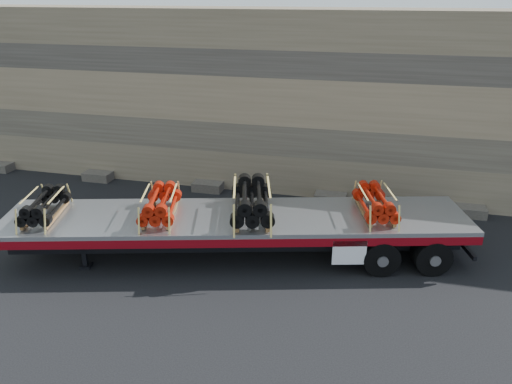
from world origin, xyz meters
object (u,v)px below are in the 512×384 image
bundle_midfront (160,205)px  bundle_rear (375,203)px  bundle_front (45,206)px  bundle_midrear (252,202)px  trailer (236,236)px

bundle_midfront → bundle_rear: 6.39m
bundle_rear → bundle_front: bearing=180.0°
bundle_midrear → trailer: bearing=-180.0°
bundle_front → bundle_midrear: (5.89, 1.62, 0.10)m
trailer → bundle_front: (-5.43, -1.49, 1.03)m
trailer → bundle_front: size_ratio=7.20×
bundle_front → bundle_midfront: 3.40m
bundle_midrear → bundle_midfront: bearing=-180.0°
trailer → bundle_front: 5.73m
trailer → bundle_midrear: size_ratio=5.62×
bundle_midrear → bundle_rear: size_ratio=1.24×
trailer → bundle_midfront: (-2.15, -0.59, 1.05)m
trailer → bundle_rear: 4.29m
trailer → bundle_rear: bearing=0.0°
trailer → bundle_midfront: bundle_midfront is taller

